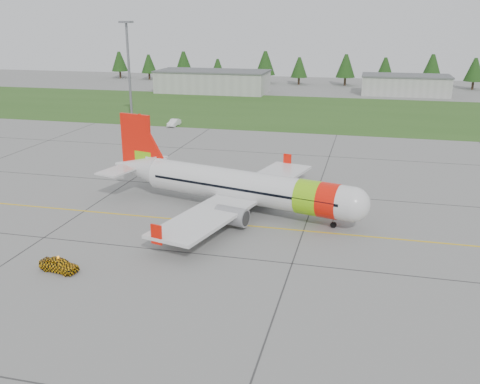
# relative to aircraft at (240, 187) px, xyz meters

# --- Properties ---
(ground) EXTENTS (320.00, 320.00, 0.00)m
(ground) POSITION_rel_aircraft_xyz_m (-2.19, -12.37, -2.86)
(ground) COLOR gray
(ground) RESTS_ON ground
(aircraft) EXTENTS (32.15, 30.25, 9.91)m
(aircraft) POSITION_rel_aircraft_xyz_m (0.00, 0.00, 0.00)
(aircraft) COLOR silver
(aircraft) RESTS_ON ground
(follow_me_car) EXTENTS (1.46, 1.64, 3.61)m
(follow_me_car) POSITION_rel_aircraft_xyz_m (-11.58, -18.63, -1.05)
(follow_me_car) COLOR #FAB50D
(follow_me_car) RESTS_ON ground
(service_van) EXTENTS (1.53, 1.46, 4.26)m
(service_van) POSITION_rel_aircraft_xyz_m (-24.99, 45.61, -0.73)
(service_van) COLOR white
(service_van) RESTS_ON ground
(grass_strip) EXTENTS (320.00, 50.00, 0.03)m
(grass_strip) POSITION_rel_aircraft_xyz_m (-2.19, 69.63, -2.84)
(grass_strip) COLOR #30561E
(grass_strip) RESTS_ON ground
(taxi_guideline) EXTENTS (120.00, 0.25, 0.02)m
(taxi_guideline) POSITION_rel_aircraft_xyz_m (-2.19, -4.37, -2.84)
(taxi_guideline) COLOR gold
(taxi_guideline) RESTS_ON ground
(hangar_west) EXTENTS (32.00, 14.00, 6.00)m
(hangar_west) POSITION_rel_aircraft_xyz_m (-32.19, 97.63, 0.14)
(hangar_west) COLOR #A8A8A3
(hangar_west) RESTS_ON ground
(hangar_east) EXTENTS (24.00, 12.00, 5.20)m
(hangar_east) POSITION_rel_aircraft_xyz_m (22.81, 105.63, -0.26)
(hangar_east) COLOR #A8A8A3
(hangar_east) RESTS_ON ground
(floodlight_mast) EXTENTS (0.50, 0.50, 20.00)m
(floodlight_mast) POSITION_rel_aircraft_xyz_m (-34.19, 45.63, 7.14)
(floodlight_mast) COLOR slate
(floodlight_mast) RESTS_ON ground
(treeline) EXTENTS (160.00, 8.00, 10.00)m
(treeline) POSITION_rel_aircraft_xyz_m (-2.19, 125.63, 2.14)
(treeline) COLOR #1C3F14
(treeline) RESTS_ON ground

